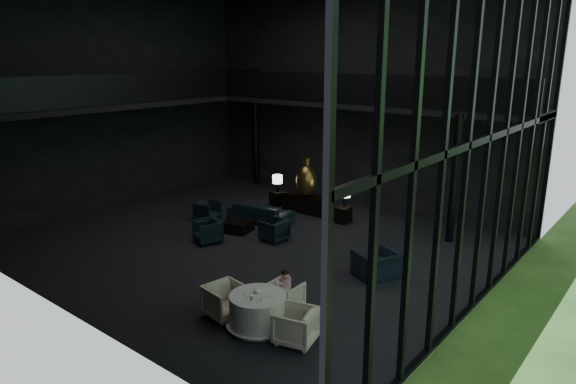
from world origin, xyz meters
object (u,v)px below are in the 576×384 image
Objects in this scene: table_lamp_left at (277,180)px; table_lamp_right at (345,193)px; console at (308,204)px; side_table_left at (277,198)px; coffee_table at (238,226)px; child at (285,282)px; dining_table at (258,313)px; dining_chair_east at (296,323)px; dining_chair_west at (225,298)px; bronze_urn at (306,180)px; window_armchair at (378,259)px; sofa at (260,208)px; side_table_right at (342,215)px; lounge_armchair_south at (208,230)px; lounge_armchair_east at (274,229)px; lounge_armchair_west at (207,210)px; dining_chair_north at (285,295)px.

table_lamp_right is at bearing -2.48° from table_lamp_left.
side_table_left is (-1.60, 0.15, -0.08)m from console.
console is 1.61m from side_table_left.
coffee_table is 1.40× the size of child.
dining_chair_east is at bearing 1.88° from dining_table.
table_lamp_right reaches higher than dining_chair_west.
coffee_table is at bearing -100.70° from bronze_urn.
window_armchair is at bearing 169.80° from dining_chair_east.
window_armchair reaches higher than sofa.
bronze_urn is 2.16× the size of table_lamp_left.
sofa is at bearing -140.21° from table_lamp_right.
dining_chair_east is at bearing -54.43° from bronze_urn.
side_table_right is (1.60, -0.01, -1.00)m from bronze_urn.
dining_table is at bearing -7.24° from lounge_armchair_south.
dining_chair_west is at bearing -66.44° from console.
side_table_right is 6.79m from child.
table_lamp_left is (-1.60, 0.16, 0.66)m from console.
lounge_armchair_east is (0.92, -3.01, 0.04)m from console.
lounge_armchair_south is (1.00, -4.60, -0.59)m from table_lamp_left.
lounge_armchair_south is at bearing -77.72° from side_table_left.
lounge_armchair_east is at bearing 135.85° from sofa.
lounge_armchair_south is (1.65, -1.50, 0.05)m from lounge_armchair_west.
window_armchair is 3.97m from dining_table.
child reaches higher than side_table_left.
side_table_left is at bearing 107.47° from coffee_table.
lounge_armchair_east is at bearing -99.87° from lounge_armchair_west.
dining_chair_west reaches higher than dining_chair_north.
bronze_urn is 1.22× the size of window_armchair.
lounge_armchair_west is 0.62× the size of window_armchair.
table_lamp_left reaches higher than coffee_table.
table_lamp_left is at bearing 107.44° from coffee_table.
table_lamp_right is 6.78m from dining_chair_north.
dining_chair_north is 1.50m from dining_chair_east.
table_lamp_right reaches higher than lounge_armchair_west.
window_armchair is at bearing 155.54° from sofa.
bronze_urn is at bearing 119.74° from dining_table.
lounge_armchair_south is 4.86m from dining_chair_west.
dining_chair_west is at bearing 116.34° from sofa.
table_lamp_right reaches higher than window_armchair.
lounge_armchair_east is at bearing 126.59° from dining_table.
dining_chair_east reaches higher than dining_chair_north.
table_lamp_right is at bearing 108.98° from dining_table.
side_table_left is 8.71m from child.
table_lamp_right is 3.91m from coffee_table.
console is 3.20× the size of table_lamp_left.
dining_chair_east is at bearing -2.26° from lounge_armchair_south.
window_armchair reaches higher than console.
side_table_left is 0.74m from table_lamp_left.
lounge_armchair_west is at bearing -143.70° from side_table_right.
console is at bearing 106.40° from lounge_armchair_south.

